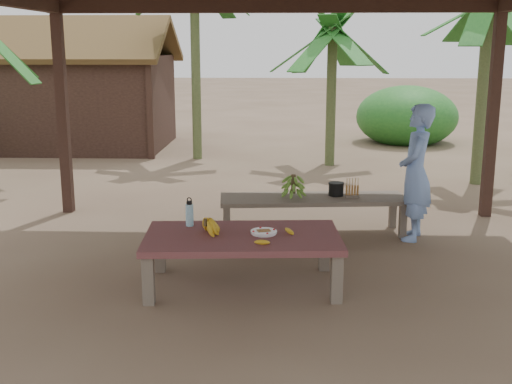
{
  "coord_description": "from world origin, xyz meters",
  "views": [
    {
      "loc": [
        0.08,
        -6.06,
        2.2
      ],
      "look_at": [
        -0.16,
        0.09,
        0.8
      ],
      "focal_mm": 45.0,
      "sensor_mm": 36.0,
      "label": 1
    }
  ],
  "objects_px": {
    "woman": "(416,173)",
    "cooking_pot": "(336,189)",
    "ripe_banana_bunch": "(205,226)",
    "bench": "(313,202)",
    "work_table": "(243,241)",
    "plate": "(264,232)",
    "water_flask": "(190,214)"
  },
  "relations": [
    {
      "from": "water_flask",
      "to": "woman",
      "type": "height_order",
      "value": "woman"
    },
    {
      "from": "work_table",
      "to": "water_flask",
      "type": "relative_size",
      "value": 6.52
    },
    {
      "from": "work_table",
      "to": "water_flask",
      "type": "distance_m",
      "value": 0.63
    },
    {
      "from": "work_table",
      "to": "ripe_banana_bunch",
      "type": "distance_m",
      "value": 0.37
    },
    {
      "from": "work_table",
      "to": "cooking_pot",
      "type": "height_order",
      "value": "cooking_pot"
    },
    {
      "from": "bench",
      "to": "plate",
      "type": "bearing_deg",
      "value": -112.41
    },
    {
      "from": "cooking_pot",
      "to": "woman",
      "type": "bearing_deg",
      "value": -16.44
    },
    {
      "from": "bench",
      "to": "woman",
      "type": "height_order",
      "value": "woman"
    },
    {
      "from": "work_table",
      "to": "bench",
      "type": "relative_size",
      "value": 0.83
    },
    {
      "from": "cooking_pot",
      "to": "bench",
      "type": "bearing_deg",
      "value": -162.12
    },
    {
      "from": "cooking_pot",
      "to": "work_table",
      "type": "bearing_deg",
      "value": -118.75
    },
    {
      "from": "work_table",
      "to": "plate",
      "type": "height_order",
      "value": "plate"
    },
    {
      "from": "ripe_banana_bunch",
      "to": "water_flask",
      "type": "xyz_separation_m",
      "value": [
        -0.18,
        0.27,
        0.04
      ]
    },
    {
      "from": "bench",
      "to": "water_flask",
      "type": "distance_m",
      "value": 1.96
    },
    {
      "from": "ripe_banana_bunch",
      "to": "woman",
      "type": "relative_size",
      "value": 0.16
    },
    {
      "from": "water_flask",
      "to": "cooking_pot",
      "type": "relative_size",
      "value": 1.59
    },
    {
      "from": "work_table",
      "to": "woman",
      "type": "xyz_separation_m",
      "value": [
        1.89,
        1.59,
        0.35
      ]
    },
    {
      "from": "woman",
      "to": "cooking_pot",
      "type": "bearing_deg",
      "value": -89.78
    },
    {
      "from": "plate",
      "to": "water_flask",
      "type": "bearing_deg",
      "value": 160.8
    },
    {
      "from": "bench",
      "to": "ripe_banana_bunch",
      "type": "distance_m",
      "value": 2.06
    },
    {
      "from": "plate",
      "to": "woman",
      "type": "bearing_deg",
      "value": 42.56
    },
    {
      "from": "plate",
      "to": "water_flask",
      "type": "height_order",
      "value": "water_flask"
    },
    {
      "from": "water_flask",
      "to": "cooking_pot",
      "type": "height_order",
      "value": "water_flask"
    },
    {
      "from": "work_table",
      "to": "cooking_pot",
      "type": "xyz_separation_m",
      "value": [
        1.01,
        1.85,
        0.09
      ]
    },
    {
      "from": "work_table",
      "to": "cooking_pot",
      "type": "bearing_deg",
      "value": 57.59
    },
    {
      "from": "bench",
      "to": "plate",
      "type": "relative_size",
      "value": 9.11
    },
    {
      "from": "plate",
      "to": "cooking_pot",
      "type": "bearing_deg",
      "value": 65.78
    },
    {
      "from": "bench",
      "to": "cooking_pot",
      "type": "bearing_deg",
      "value": 12.83
    },
    {
      "from": "ripe_banana_bunch",
      "to": "plate",
      "type": "distance_m",
      "value": 0.54
    },
    {
      "from": "work_table",
      "to": "bench",
      "type": "xyz_separation_m",
      "value": [
        0.74,
        1.76,
        -0.04
      ]
    },
    {
      "from": "ripe_banana_bunch",
      "to": "work_table",
      "type": "bearing_deg",
      "value": -1.99
    },
    {
      "from": "ripe_banana_bunch",
      "to": "cooking_pot",
      "type": "distance_m",
      "value": 2.28
    }
  ]
}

